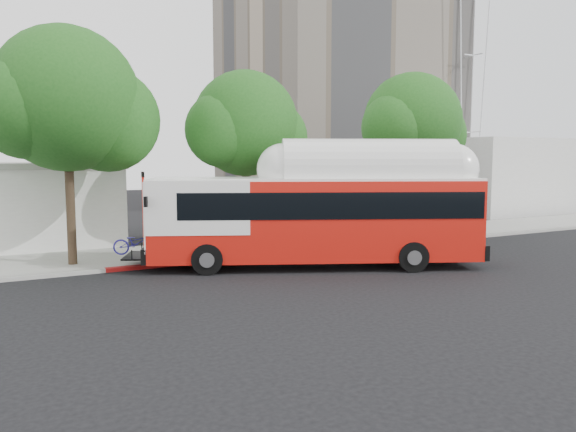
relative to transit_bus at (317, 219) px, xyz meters
name	(u,v)px	position (x,y,z in m)	size (l,w,h in m)	color
ground	(329,271)	(0.02, -0.93, -1.98)	(120.00, 120.00, 0.00)	black
sidewalk	(260,246)	(0.02, 5.57, -1.90)	(60.00, 5.00, 0.15)	gray
curb_strip	(284,254)	(0.02, 2.97, -1.90)	(60.00, 0.30, 0.15)	gray
red_curb_segment	(224,259)	(-2.98, 2.97, -1.90)	(10.00, 0.32, 0.16)	maroon
street_tree_left	(79,106)	(-8.51, 4.62, 4.63)	(6.67, 5.80, 9.74)	#2D2116
street_tree_mid	(253,128)	(-0.58, 5.12, 3.93)	(5.75, 5.00, 8.62)	#2D2116
street_tree_right	(418,126)	(9.46, 4.92, 4.28)	(6.21, 5.40, 9.18)	#2D2116
apartment_tower	(335,20)	(18.02, 27.07, 15.64)	(18.00, 18.00, 37.00)	tan
horizon_block	(519,174)	(30.02, 15.07, 1.02)	(20.00, 12.00, 6.00)	silver
transit_bus	(317,219)	(0.00, 0.00, 0.00)	(14.07, 8.08, 4.23)	red
signal_pole	(144,218)	(-6.33, 3.26, 0.05)	(0.11, 0.37, 3.94)	red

